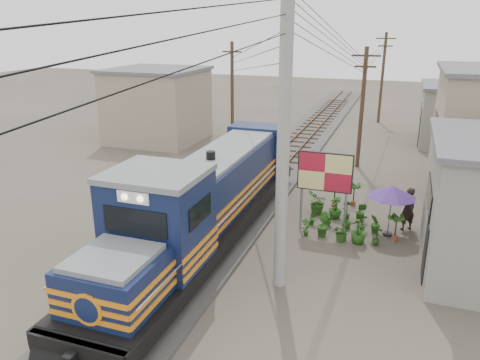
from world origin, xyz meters
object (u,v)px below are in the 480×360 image
at_px(billboard, 325,174).
at_px(market_umbrella, 392,192).
at_px(vendor, 408,209).
at_px(locomotive, 206,202).

height_order(billboard, market_umbrella, billboard).
bearing_deg(vendor, locomotive, -7.60).
relative_size(locomotive, vendor, 8.48).
bearing_deg(market_umbrella, billboard, -167.58).
height_order(market_umbrella, vendor, market_umbrella).
xyz_separation_m(market_umbrella, vendor, (0.69, 0.81, -0.95)).
xyz_separation_m(locomotive, market_umbrella, (6.71, 3.12, 0.17)).
relative_size(locomotive, billboard, 4.65).
bearing_deg(locomotive, vendor, 27.98).
bearing_deg(locomotive, billboard, 31.83).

